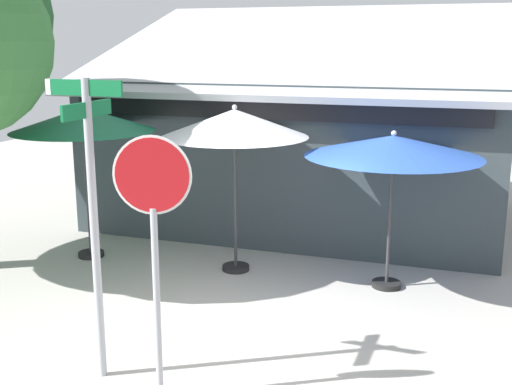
{
  "coord_description": "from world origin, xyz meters",
  "views": [
    {
      "loc": [
        2.47,
        -6.87,
        3.6
      ],
      "look_at": [
        -0.22,
        1.2,
        1.6
      ],
      "focal_mm": 44.68,
      "sensor_mm": 36.0,
      "label": 1
    }
  ],
  "objects": [
    {
      "name": "street_sign_post",
      "position": [
        -1.19,
        -1.3,
        1.97
      ],
      "size": [
        0.89,
        0.83,
        3.27
      ],
      "color": "#A8AAB2",
      "rests_on": "ground"
    },
    {
      "name": "ground_plane",
      "position": [
        0.0,
        0.0,
        -0.05
      ],
      "size": [
        28.0,
        28.0,
        0.1
      ],
      "primitive_type": "cube",
      "color": "#ADA8A0"
    },
    {
      "name": "patio_umbrella_ivory_center",
      "position": [
        -0.94,
        2.32,
        2.38
      ],
      "size": [
        2.3,
        2.3,
        2.68
      ],
      "color": "black",
      "rests_on": "ground"
    },
    {
      "name": "cafe_building",
      "position": [
        -0.74,
        5.97,
        1.56
      ],
      "size": [
        8.28,
        5.71,
        4.46
      ],
      "color": "#333D42",
      "rests_on": "ground"
    },
    {
      "name": "patio_umbrella_forest_green_left",
      "position": [
        -3.55,
        2.16,
        2.35
      ],
      "size": [
        2.38,
        2.38,
        2.64
      ],
      "color": "black",
      "rests_on": "ground"
    },
    {
      "name": "stop_sign",
      "position": [
        -0.37,
        -1.52,
        1.93
      ],
      "size": [
        0.76,
        0.19,
        2.76
      ],
      "color": "#A8AAB2",
      "rests_on": "ground"
    },
    {
      "name": "patio_umbrella_royal_blue_right",
      "position": [
        1.48,
        2.35,
        2.14
      ],
      "size": [
        2.57,
        2.57,
        2.38
      ],
      "color": "black",
      "rests_on": "ground"
    }
  ]
}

